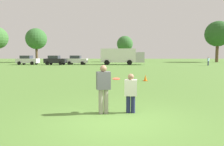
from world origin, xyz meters
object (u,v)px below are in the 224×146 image
at_px(bystander_sideline_watcher, 208,61).
at_px(frisbee, 116,79).
at_px(player_thrower, 103,86).
at_px(player_defender, 131,91).
at_px(parked_car_near_left, 28,60).
at_px(parked_car_center, 77,60).
at_px(traffic_cone, 145,78).
at_px(box_truck, 121,56).
at_px(parked_car_mid_left, 55,60).

bearing_deg(bystander_sideline_watcher, frisbee, -118.76).
relative_size(player_thrower, player_defender, 1.22).
bearing_deg(parked_car_near_left, player_defender, -62.63).
relative_size(parked_car_near_left, parked_car_center, 1.00).
relative_size(player_defender, bystander_sideline_watcher, 0.88).
xyz_separation_m(player_defender, traffic_cone, (1.86, 8.97, -0.55)).
distance_m(traffic_cone, parked_car_near_left, 32.15).
distance_m(frisbee, traffic_cone, 9.20).
distance_m(parked_car_near_left, box_truck, 18.72).
xyz_separation_m(parked_car_near_left, box_truck, (18.70, 0.26, 0.83)).
relative_size(player_thrower, parked_car_near_left, 0.40).
relative_size(frisbee, box_truck, 0.03).
height_order(player_defender, box_truck, box_truck).
bearing_deg(player_thrower, parked_car_mid_left, 108.18).
bearing_deg(parked_car_mid_left, frisbee, -71.01).
bearing_deg(parked_car_center, frisbee, -77.69).
xyz_separation_m(frisbee, parked_car_center, (-7.62, 34.91, -0.28)).
bearing_deg(parked_car_near_left, parked_car_center, 3.83).
height_order(parked_car_center, bystander_sideline_watcher, parked_car_center).
bearing_deg(parked_car_mid_left, traffic_cone, -60.75).
relative_size(player_defender, parked_car_center, 0.32).
bearing_deg(parked_car_mid_left, box_truck, 2.85).
xyz_separation_m(frisbee, parked_car_mid_left, (-11.66, 33.88, -0.28)).
bearing_deg(frisbee, player_defender, -14.00).
xyz_separation_m(traffic_cone, box_truck, (-0.96, 25.69, 1.52)).
distance_m(player_defender, box_truck, 34.68).
relative_size(parked_car_near_left, parked_car_mid_left, 1.00).
distance_m(player_thrower, bystander_sideline_watcher, 36.44).
bearing_deg(parked_car_near_left, frisbee, -63.22).
height_order(frisbee, parked_car_mid_left, parked_car_mid_left).
relative_size(player_defender, traffic_cone, 2.91).
height_order(player_thrower, box_truck, box_truck).
relative_size(player_defender, frisbee, 5.15).
relative_size(parked_car_center, bystander_sideline_watcher, 2.71).
height_order(parked_car_near_left, bystander_sideline_watcher, parked_car_near_left).
bearing_deg(player_thrower, traffic_cone, 72.77).
distance_m(player_defender, parked_car_center, 35.97).
height_order(player_thrower, parked_car_center, parked_car_center).
bearing_deg(traffic_cone, bystander_sideline_watcher, 56.64).
bearing_deg(traffic_cone, parked_car_center, 110.96).
bearing_deg(player_thrower, box_truck, 86.94).
xyz_separation_m(parked_car_mid_left, parked_car_center, (4.04, 1.04, 0.00)).
bearing_deg(box_truck, bystander_sideline_watcher, -10.51).
xyz_separation_m(traffic_cone, bystander_sideline_watcher, (14.96, 22.73, 0.67)).
bearing_deg(parked_car_center, parked_car_near_left, -176.17).
relative_size(parked_car_mid_left, parked_car_center, 1.00).
bearing_deg(parked_car_mid_left, player_defender, -70.31).
bearing_deg(player_defender, parked_car_near_left, 117.37).
bearing_deg(parked_car_center, parked_car_mid_left, -165.60).
bearing_deg(box_truck, traffic_cone, -87.86).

